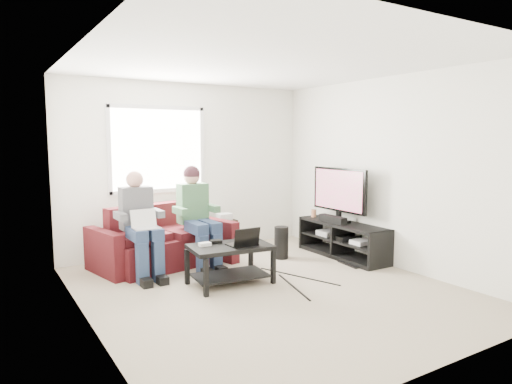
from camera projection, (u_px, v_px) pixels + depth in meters
floor at (268, 289)px, 5.35m from camera, size 4.50×4.50×0.00m
ceiling at (269, 62)px, 5.05m from camera, size 4.50×4.50×0.00m
wall_back at (189, 168)px, 7.10m from camera, size 4.50×0.00×4.50m
wall_front at (439, 202)px, 3.30m from camera, size 4.50×0.00×4.50m
wall_left at (85, 189)px, 4.16m from camera, size 0.00×4.50×4.50m
wall_right at (390, 172)px, 6.25m from camera, size 0.00×4.50×4.50m
window at (158, 149)px, 6.79m from camera, size 1.48×0.04×1.28m
sofa at (162, 243)px, 6.33m from camera, size 1.95×1.13×0.83m
person_left at (140, 219)px, 5.81m from camera, size 0.40×0.71×1.34m
person_right at (197, 209)px, 6.24m from camera, size 0.40×0.71×1.39m
laptop_silver at (146, 224)px, 5.63m from camera, size 0.39×0.35×0.24m
coffee_table at (230, 255)px, 5.51m from camera, size 1.03×0.70×0.48m
laptop_black at (242, 235)px, 5.48m from camera, size 0.35×0.26×0.24m
controller_a at (205, 244)px, 5.45m from camera, size 0.14×0.10×0.04m
controller_b at (216, 242)px, 5.60m from camera, size 0.16×0.12×0.04m
controller_c at (245, 238)px, 5.78m from camera, size 0.15×0.12×0.04m
tv_stand at (343, 242)px, 6.81m from camera, size 0.49×1.55×0.52m
tv at (339, 191)px, 6.80m from camera, size 0.12×1.10×0.81m
soundbar at (333, 219)px, 6.79m from camera, size 0.12×0.50×0.10m
drink_cup at (314, 213)px, 7.27m from camera, size 0.08×0.08×0.12m
console_white at (362, 242)px, 6.46m from camera, size 0.30×0.22×0.06m
console_grey at (330, 233)px, 7.05m from camera, size 0.34×0.26×0.08m
console_black at (345, 237)px, 6.76m from camera, size 0.38×0.30×0.07m
subwoofer at (281, 243)px, 6.71m from camera, size 0.21×0.21×0.47m
keyboard_floor at (350, 264)px, 6.38m from camera, size 0.18×0.42×0.02m
end_table at (224, 233)px, 7.27m from camera, size 0.32×0.32×0.58m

